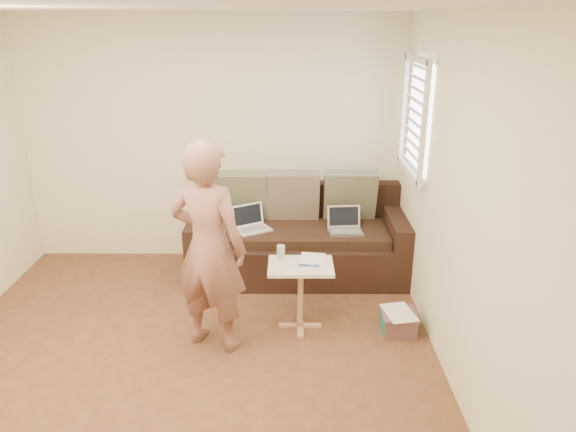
# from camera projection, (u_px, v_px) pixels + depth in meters

# --- Properties ---
(floor) EXTENTS (4.50, 4.50, 0.00)m
(floor) POSITION_uv_depth(u_px,v_px,m) (181.00, 378.00, 4.02)
(floor) COLOR #573020
(floor) RESTS_ON ground
(ceiling) EXTENTS (4.50, 4.50, 0.00)m
(ceiling) POSITION_uv_depth(u_px,v_px,m) (150.00, 8.00, 3.11)
(ceiling) COLOR white
(ceiling) RESTS_ON wall_back
(wall_back) EXTENTS (4.00, 0.00, 4.00)m
(wall_back) POSITION_uv_depth(u_px,v_px,m) (213.00, 142.00, 5.67)
(wall_back) COLOR #F1E9BC
(wall_back) RESTS_ON ground
(wall_right) EXTENTS (0.00, 4.50, 4.50)m
(wall_right) POSITION_uv_depth(u_px,v_px,m) (467.00, 217.00, 3.56)
(wall_right) COLOR #F1E9BC
(wall_right) RESTS_ON ground
(window_blinds) EXTENTS (0.12, 0.88, 1.08)m
(window_blinds) POSITION_uv_depth(u_px,v_px,m) (415.00, 117.00, 4.83)
(window_blinds) COLOR white
(window_blinds) RESTS_ON wall_right
(sofa) EXTENTS (2.20, 0.95, 0.85)m
(sofa) POSITION_uv_depth(u_px,v_px,m) (298.00, 235.00, 5.53)
(sofa) COLOR black
(sofa) RESTS_ON ground
(pillow_left) EXTENTS (0.55, 0.29, 0.57)m
(pillow_left) POSITION_uv_depth(u_px,v_px,m) (240.00, 196.00, 5.59)
(pillow_left) COLOR #565B43
(pillow_left) RESTS_ON sofa
(pillow_mid) EXTENTS (0.55, 0.27, 0.57)m
(pillow_mid) POSITION_uv_depth(u_px,v_px,m) (293.00, 196.00, 5.60)
(pillow_mid) COLOR brown
(pillow_mid) RESTS_ON sofa
(pillow_right) EXTENTS (0.55, 0.28, 0.57)m
(pillow_right) POSITION_uv_depth(u_px,v_px,m) (350.00, 195.00, 5.61)
(pillow_right) COLOR #565B43
(pillow_right) RESTS_ON sofa
(laptop_silver) EXTENTS (0.36, 0.27, 0.22)m
(laptop_silver) POSITION_uv_depth(u_px,v_px,m) (346.00, 232.00, 5.36)
(laptop_silver) COLOR #B7BABC
(laptop_silver) RESTS_ON sofa
(laptop_white) EXTENTS (0.41, 0.38, 0.25)m
(laptop_white) POSITION_uv_depth(u_px,v_px,m) (253.00, 230.00, 5.41)
(laptop_white) COLOR white
(laptop_white) RESTS_ON sofa
(person) EXTENTS (0.74, 0.63, 1.73)m
(person) POSITION_uv_depth(u_px,v_px,m) (209.00, 248.00, 4.15)
(person) COLOR #8B4D4B
(person) RESTS_ON ground
(side_table) EXTENTS (0.55, 0.38, 0.60)m
(side_table) POSITION_uv_depth(u_px,v_px,m) (300.00, 296.00, 4.58)
(side_table) COLOR silver
(side_table) RESTS_ON ground
(drinking_glass) EXTENTS (0.07, 0.07, 0.12)m
(drinking_glass) POSITION_uv_depth(u_px,v_px,m) (281.00, 252.00, 4.57)
(drinking_glass) COLOR silver
(drinking_glass) RESTS_ON side_table
(scissors) EXTENTS (0.20, 0.13, 0.02)m
(scissors) POSITION_uv_depth(u_px,v_px,m) (309.00, 266.00, 4.44)
(scissors) COLOR silver
(scissors) RESTS_ON side_table
(paper_on_table) EXTENTS (0.25, 0.33, 0.00)m
(paper_on_table) POSITION_uv_depth(u_px,v_px,m) (312.00, 260.00, 4.56)
(paper_on_table) COLOR white
(paper_on_table) RESTS_ON side_table
(striped_box) EXTENTS (0.30, 0.30, 0.19)m
(striped_box) POSITION_uv_depth(u_px,v_px,m) (398.00, 322.00, 4.58)
(striped_box) COLOR red
(striped_box) RESTS_ON ground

